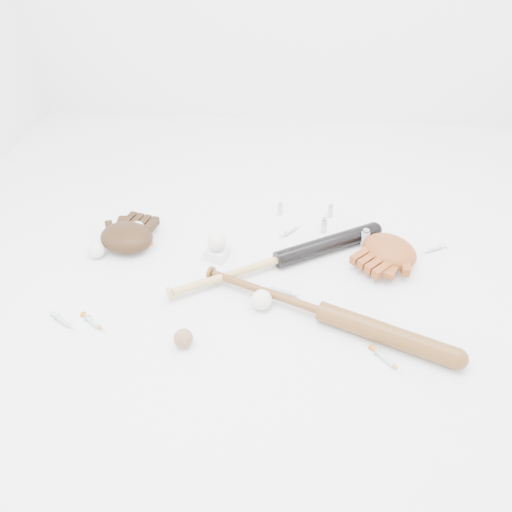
# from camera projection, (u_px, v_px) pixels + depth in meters

# --- Properties ---
(bat_dark) EXTENTS (0.88, 0.56, 0.07)m
(bat_dark) POSITION_uv_depth(u_px,v_px,m) (279.00, 260.00, 2.00)
(bat_dark) COLOR black
(bat_dark) RESTS_ON ground
(bat_wood) EXTENTS (0.94, 0.44, 0.07)m
(bat_wood) POSITION_uv_depth(u_px,v_px,m) (322.00, 312.00, 1.78)
(bat_wood) COLOR brown
(bat_wood) RESTS_ON ground
(glove_dark) EXTENTS (0.33, 0.33, 0.10)m
(glove_dark) POSITION_uv_depth(u_px,v_px,m) (127.00, 237.00, 2.10)
(glove_dark) COLOR #311E0D
(glove_dark) RESTS_ON ground
(glove_tan) EXTENTS (0.39, 0.39, 0.10)m
(glove_tan) POSITION_uv_depth(u_px,v_px,m) (389.00, 251.00, 2.02)
(glove_tan) COLOR brown
(glove_tan) RESTS_ON ground
(trading_card) EXTENTS (0.10, 0.11, 0.00)m
(trading_card) POSITION_uv_depth(u_px,v_px,m) (144.00, 241.00, 2.15)
(trading_card) COLOR gold
(trading_card) RESTS_ON ground
(pedestal) EXTENTS (0.10, 0.10, 0.04)m
(pedestal) POSITION_uv_depth(u_px,v_px,m) (217.00, 253.00, 2.05)
(pedestal) COLOR white
(pedestal) RESTS_ON ground
(baseball_on_pedestal) EXTENTS (0.08, 0.08, 0.08)m
(baseball_on_pedestal) POSITION_uv_depth(u_px,v_px,m) (217.00, 242.00, 2.02)
(baseball_on_pedestal) COLOR white
(baseball_on_pedestal) RESTS_ON pedestal
(baseball_left) EXTENTS (0.07, 0.07, 0.07)m
(baseball_left) POSITION_uv_depth(u_px,v_px,m) (96.00, 250.00, 2.05)
(baseball_left) COLOR white
(baseball_left) RESTS_ON ground
(baseball_upper) EXTENTS (0.08, 0.08, 0.08)m
(baseball_upper) POSITION_uv_depth(u_px,v_px,m) (137.00, 230.00, 2.15)
(baseball_upper) COLOR white
(baseball_upper) RESTS_ON ground
(baseball_mid) EXTENTS (0.08, 0.08, 0.08)m
(baseball_mid) POSITION_uv_depth(u_px,v_px,m) (262.00, 300.00, 1.82)
(baseball_mid) COLOR white
(baseball_mid) RESTS_ON ground
(baseball_aged) EXTENTS (0.07, 0.07, 0.07)m
(baseball_aged) POSITION_uv_depth(u_px,v_px,m) (183.00, 338.00, 1.68)
(baseball_aged) COLOR #906A45
(baseball_aged) RESTS_ON ground
(syringe_0) EXTENTS (0.14, 0.11, 0.02)m
(syringe_0) POSITION_uv_depth(u_px,v_px,m) (93.00, 322.00, 1.77)
(syringe_0) COLOR #ADBCC6
(syringe_0) RESTS_ON ground
(syringe_1) EXTENTS (0.17, 0.07, 0.02)m
(syringe_1) POSITION_uv_depth(u_px,v_px,m) (281.00, 291.00, 1.90)
(syringe_1) COLOR #ADBCC6
(syringe_1) RESTS_ON ground
(syringe_2) EXTENTS (0.12, 0.12, 0.02)m
(syringe_2) POSITION_uv_depth(u_px,v_px,m) (291.00, 231.00, 2.20)
(syringe_2) COLOR #ADBCC6
(syringe_2) RESTS_ON ground
(syringe_3) EXTENTS (0.13, 0.14, 0.02)m
(syringe_3) POSITION_uv_depth(u_px,v_px,m) (385.00, 359.00, 1.65)
(syringe_3) COLOR #ADBCC6
(syringe_3) RESTS_ON ground
(syringe_4) EXTENTS (0.14, 0.09, 0.02)m
(syringe_4) POSITION_uv_depth(u_px,v_px,m) (434.00, 249.00, 2.10)
(syringe_4) COLOR #ADBCC6
(syringe_4) RESTS_ON ground
(syringe_5) EXTENTS (0.14, 0.10, 0.02)m
(syringe_5) POSITION_uv_depth(u_px,v_px,m) (63.00, 321.00, 1.78)
(syringe_5) COLOR #ADBCC6
(syringe_5) RESTS_ON ground
(vial_0) EXTENTS (0.02, 0.02, 0.06)m
(vial_0) POSITION_uv_depth(u_px,v_px,m) (280.00, 209.00, 2.29)
(vial_0) COLOR silver
(vial_0) RESTS_ON ground
(vial_1) EXTENTS (0.03, 0.03, 0.06)m
(vial_1) POSITION_uv_depth(u_px,v_px,m) (330.00, 211.00, 2.28)
(vial_1) COLOR silver
(vial_1) RESTS_ON ground
(vial_2) EXTENTS (0.03, 0.03, 0.07)m
(vial_2) POSITION_uv_depth(u_px,v_px,m) (324.00, 225.00, 2.19)
(vial_2) COLOR silver
(vial_2) RESTS_ON ground
(vial_3) EXTENTS (0.04, 0.04, 0.08)m
(vial_3) POSITION_uv_depth(u_px,v_px,m) (365.00, 238.00, 2.11)
(vial_3) COLOR silver
(vial_3) RESTS_ON ground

